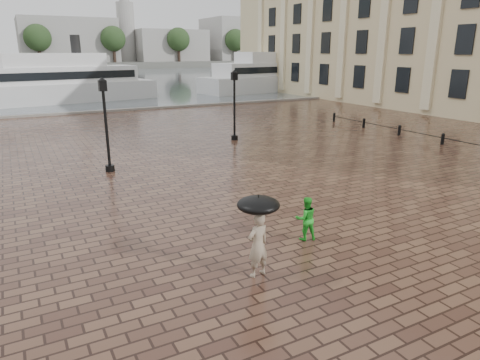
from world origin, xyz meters
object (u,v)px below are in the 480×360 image
object	(u,v)px
adult_pedestrian	(258,245)
ferry_near	(55,83)
ferry_far	(273,75)
child_pedestrian	(306,218)
street_lamps	(105,110)

from	to	relation	value
adult_pedestrian	ferry_near	bearing A→B (deg)	-99.08
ferry_far	child_pedestrian	bearing A→B (deg)	-130.18
street_lamps	child_pedestrian	world-z (taller)	street_lamps
child_pedestrian	ferry_far	world-z (taller)	ferry_far
ferry_near	ferry_far	size ratio (longest dim) A/B	0.99
ferry_near	ferry_far	xyz separation A→B (m)	(30.04, 1.36, 0.04)
adult_pedestrian	child_pedestrian	size ratio (longest dim) A/B	1.25
street_lamps	ferry_near	size ratio (longest dim) A/B	0.66
ferry_far	ferry_near	bearing A→B (deg)	173.50
street_lamps	adult_pedestrian	distance (m)	17.68
ferry_near	ferry_far	world-z (taller)	ferry_far
child_pedestrian	ferry_far	distance (m)	52.74
ferry_near	street_lamps	bearing A→B (deg)	-100.16
street_lamps	adult_pedestrian	world-z (taller)	street_lamps
child_pedestrian	ferry_far	size ratio (longest dim) A/B	0.06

